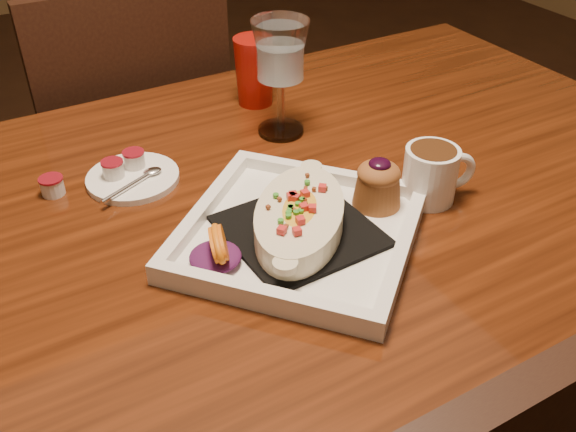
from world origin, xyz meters
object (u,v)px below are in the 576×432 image
table (256,258)px  coffee_mug (432,172)px  saucer (131,175)px  red_tumbler (255,71)px  plate (306,222)px  chair_far (134,157)px  goblet (280,57)px

table → coffee_mug: bearing=-25.4°
coffee_mug → saucer: bearing=159.9°
table → red_tumbler: bearing=62.1°
plate → chair_far: bearing=51.2°
table → chair_far: 0.65m
chair_far → goblet: goblet is taller
goblet → red_tumbler: goblet is taller
chair_far → red_tumbler: bearing=115.0°
chair_far → saucer: bearing=74.7°
saucer → red_tumbler: bearing=26.6°
table → red_tumbler: 0.37m
goblet → red_tumbler: (0.02, 0.12, -0.07)m
plate → saucer: bearing=81.2°
goblet → table: bearing=-129.4°
table → saucer: 0.23m
plate → coffee_mug: plate is taller
plate → red_tumbler: (0.13, 0.39, 0.04)m
saucer → table: bearing=-49.1°
table → saucer: size_ratio=10.81×
chair_far → red_tumbler: (0.16, -0.33, 0.30)m
table → plate: 0.16m
table → plate: plate is taller
chair_far → plate: size_ratio=2.27×
goblet → saucer: 0.30m
red_tumbler → plate: bearing=-108.1°
table → red_tumbler: size_ratio=12.25×
table → chair_far: bearing=90.0°
coffee_mug → goblet: (-0.09, 0.28, 0.09)m
goblet → coffee_mug: bearing=-72.5°
plate → goblet: size_ratio=2.12×
saucer → red_tumbler: size_ratio=1.13×
chair_far → saucer: chair_far is taller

